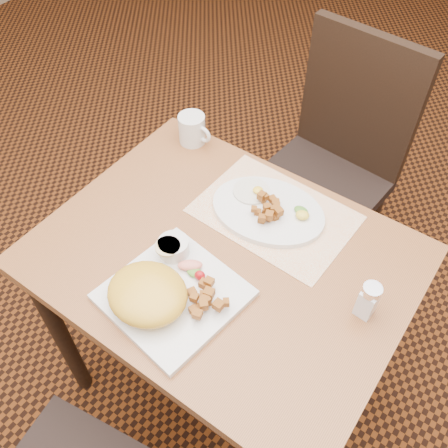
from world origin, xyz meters
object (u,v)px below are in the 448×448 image
at_px(plate_oval, 268,211).
at_px(plate_square, 174,295).
at_px(table, 224,279).
at_px(chair_far, 333,159).
at_px(coffee_mug, 193,129).
at_px(salt_shaker, 368,300).

bearing_deg(plate_oval, plate_square, -96.35).
xyz_separation_m(table, chair_far, (-0.02, 0.70, -0.10)).
distance_m(plate_square, coffee_mug, 0.56).
xyz_separation_m(plate_oval, coffee_mug, (-0.34, 0.12, 0.03)).
bearing_deg(chair_far, table, 96.60).
bearing_deg(coffee_mug, plate_square, -56.82).
xyz_separation_m(chair_far, plate_oval, (0.04, -0.52, 0.22)).
bearing_deg(coffee_mug, salt_shaker, -19.98).
height_order(chair_far, plate_square, chair_far).
relative_size(chair_far, plate_oval, 3.19).
relative_size(chair_far, coffee_mug, 8.68).
xyz_separation_m(plate_square, salt_shaker, (0.38, 0.22, 0.04)).
xyz_separation_m(table, coffee_mug, (-0.33, 0.30, 0.15)).
bearing_deg(table, plate_square, -97.29).
height_order(table, chair_far, chair_far).
relative_size(plate_square, coffee_mug, 2.51).
bearing_deg(table, coffee_mug, 137.65).
distance_m(plate_square, plate_oval, 0.35).
height_order(chair_far, plate_oval, chair_far).
height_order(table, coffee_mug, coffee_mug).
xyz_separation_m(chair_far, salt_shaker, (0.38, -0.65, 0.26)).
bearing_deg(salt_shaker, chair_far, 119.97).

